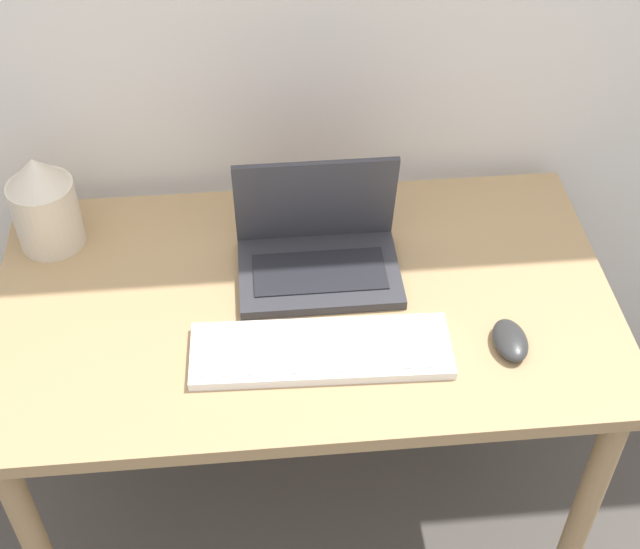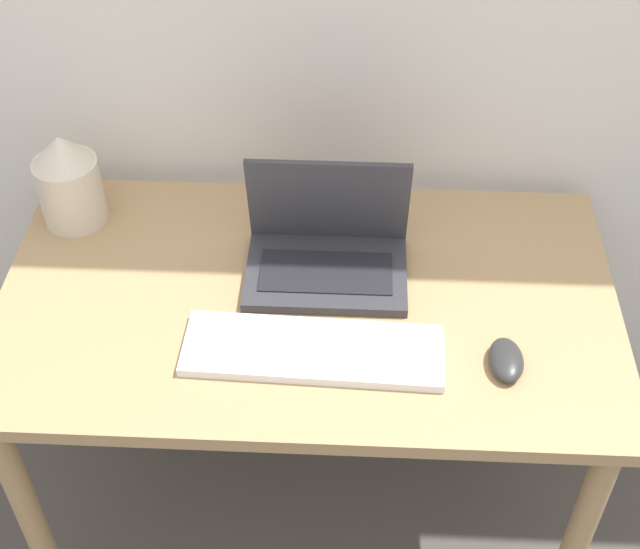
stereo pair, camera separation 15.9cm
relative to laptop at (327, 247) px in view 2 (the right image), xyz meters
The scene contains 5 objects.
desk 0.17m from the laptop, 111.56° to the right, with size 1.17×0.68×0.72m.
laptop is the anchor object (origin of this frame).
keyboard 0.23m from the laptop, 93.70° to the right, with size 0.47×0.16×0.02m.
mouse 0.40m from the laptop, 36.55° to the right, with size 0.06×0.10×0.03m.
vase 0.54m from the laptop, 166.92° to the left, with size 0.13×0.13×0.20m.
Camera 2 is at (0.08, -0.85, 1.92)m, focal length 50.00 mm.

